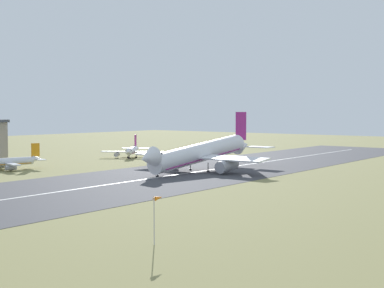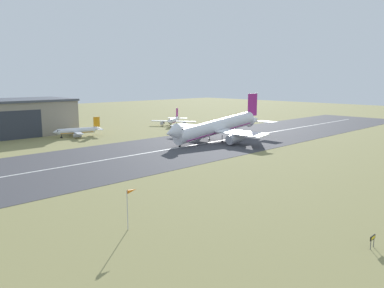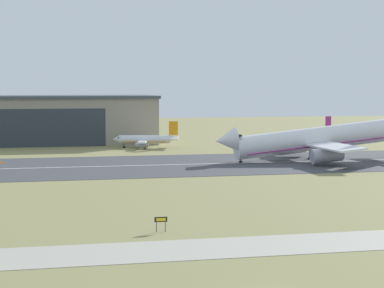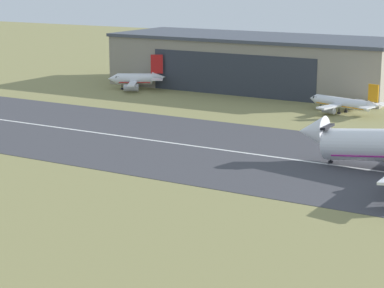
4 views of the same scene
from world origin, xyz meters
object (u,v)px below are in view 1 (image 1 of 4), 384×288
airplane_parked_centre (10,162)px  windsock_pole (158,201)px  airplane_landing (201,153)px  airplane_parked_west (132,151)px

airplane_parked_centre → windsock_pole: (-39.15, -94.46, 3.21)m
airplane_parked_centre → airplane_landing: bearing=-54.0°
airplane_parked_west → windsock_pole: 132.55m
airplane_parked_west → airplane_parked_centre: (-52.77, -1.00, -0.25)m
airplane_landing → airplane_parked_west: airplane_landing is taller
airplane_parked_west → windsock_pole: size_ratio=3.24×
airplane_landing → windsock_pole: size_ratio=8.15×
airplane_landing → airplane_parked_centre: size_ratio=2.58×
airplane_parked_west → airplane_parked_centre: size_ratio=1.03×
airplane_landing → airplane_parked_centre: 57.10m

